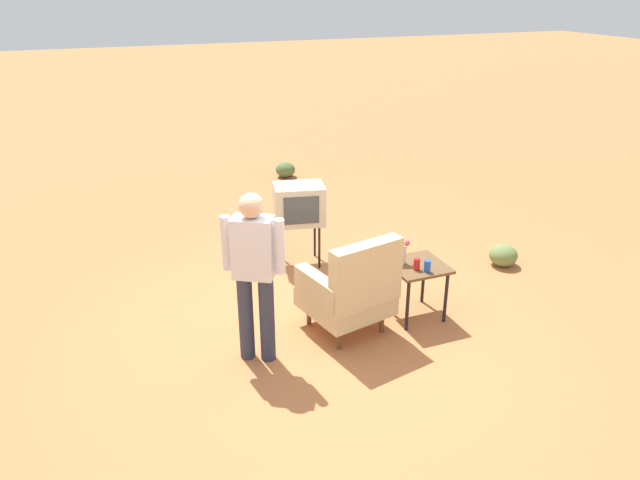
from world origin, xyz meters
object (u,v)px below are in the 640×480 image
soda_can_red (417,264)px  flower_vase (402,250)px  tv_on_stand (299,205)px  person_standing (254,268)px  side_table (417,272)px  soda_can_blue (427,266)px  armchair (352,289)px

soda_can_red → flower_vase: 0.22m
tv_on_stand → person_standing: size_ratio=0.63×
side_table → soda_can_blue: 0.23m
person_standing → soda_can_blue: size_ratio=13.44×
soda_can_red → tv_on_stand: bearing=-70.4°
tv_on_stand → soda_can_blue: bearing=110.9°
armchair → flower_vase: 0.69m
armchair → soda_can_blue: 0.80m
side_table → flower_vase: (0.14, -0.09, 0.23)m
flower_vase → armchair: bearing=13.2°
person_standing → flower_vase: size_ratio=6.19×
side_table → soda_can_red: 0.19m
soda_can_red → person_standing: bearing=1.2°
flower_vase → tv_on_stand: bearing=-70.5°
soda_can_blue → tv_on_stand: bearing=-69.1°
tv_on_stand → soda_can_red: tv_on_stand is taller
armchair → flower_vase: armchair is taller
armchair → soda_can_red: 0.72m
armchair → tv_on_stand: 1.74m
soda_can_red → soda_can_blue: same height
side_table → soda_can_blue: (-0.00, 0.18, 0.15)m
soda_can_red → side_table: bearing=-126.9°
armchair → side_table: 0.77m
tv_on_stand → soda_can_blue: 1.97m
side_table → person_standing: bearing=4.3°
side_table → armchair: bearing=4.3°
side_table → soda_can_blue: size_ratio=4.92×
armchair → side_table: size_ratio=1.77×
person_standing → armchair: bearing=-175.7°
armchair → side_table: (-0.77, -0.06, 0.02)m
tv_on_stand → person_standing: person_standing is taller
soda_can_blue → flower_vase: (0.14, -0.27, 0.09)m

